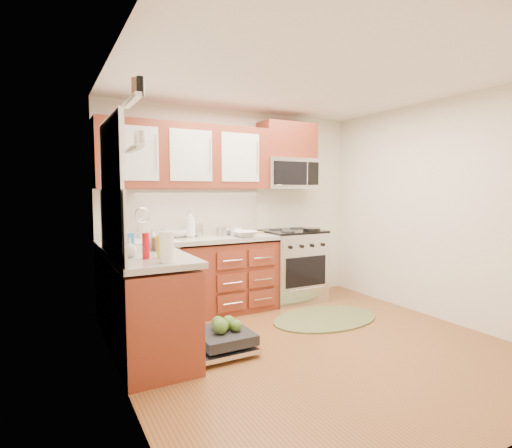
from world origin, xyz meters
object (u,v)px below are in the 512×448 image
sink (146,252)px  bowl_a (245,234)px  range (292,265)px  rug (325,318)px  dishwasher (220,341)px  microwave (288,174)px  upper_cabinets (186,157)px  paper_towel_roll (167,247)px  stock_pot (223,231)px  bowl_b (177,233)px  skillet (312,230)px  cutting_board (252,232)px  cup (237,232)px

sink → bowl_a: bowl_a is taller
range → rug: (-0.10, -0.86, -0.46)m
dishwasher → microwave: bearing=39.1°
upper_cabinets → paper_towel_roll: size_ratio=8.43×
stock_pot → bowl_b: stock_pot is taller
microwave → skillet: 0.83m
paper_towel_roll → microwave: bearing=35.9°
dishwasher → bowl_b: (0.02, 1.30, 0.87)m
cutting_board → paper_towel_roll: paper_towel_roll is taller
dishwasher → cutting_board: 1.80m
range → cup: (-0.81, 0.01, 0.50)m
bowl_a → skillet: bearing=-4.3°
paper_towel_roll → bowl_a: paper_towel_roll is taller
upper_cabinets → rug: 2.48m
cutting_board → cup: 0.28m
microwave → rug: size_ratio=0.58×
upper_cabinets → rug: size_ratio=1.57×
cutting_board → bowl_b: bowl_b is taller
stock_pot → paper_towel_roll: bearing=-127.5°
rug → bowl_b: (-1.42, 1.03, 0.96)m
microwave → cutting_board: bearing=-179.9°
range → bowl_a: bowl_a is taller
paper_towel_roll → upper_cabinets: bearing=66.1°
cutting_board → upper_cabinets: bearing=178.3°
cutting_board → stock_pot: bearing=-171.6°
sink → paper_towel_roll: size_ratio=2.55×
range → microwave: size_ratio=1.25×
range → dishwasher: size_ratio=1.36×
sink → cup: bearing=1.2°
stock_pot → bowl_b: 0.56m
bowl_a → bowl_b: bearing=154.2°
microwave → rug: microwave is taller
paper_towel_roll → bowl_a: 1.77m
upper_cabinets → microwave: size_ratio=2.70×
range → skillet: size_ratio=4.25×
paper_towel_roll → cup: 1.90m
stock_pot → cup: bearing=-14.1°
cutting_board → bowl_b: bearing=177.0°
skillet → paper_towel_roll: size_ratio=0.92×
cutting_board → cup: (-0.26, -0.11, 0.04)m
microwave → sink: size_ratio=1.23×
range → cutting_board: (-0.55, 0.12, 0.46)m
range → microwave: 1.23m
upper_cabinets → skillet: upper_cabinets is taller
upper_cabinets → rug: upper_cabinets is taller
sink → rug: bearing=-24.8°
rug → cutting_board: size_ratio=4.87×
skillet → bowl_b: size_ratio=0.73×
dishwasher → stock_pot: bearing=64.6°
sink → dishwasher: (0.39, -1.12, -0.70)m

